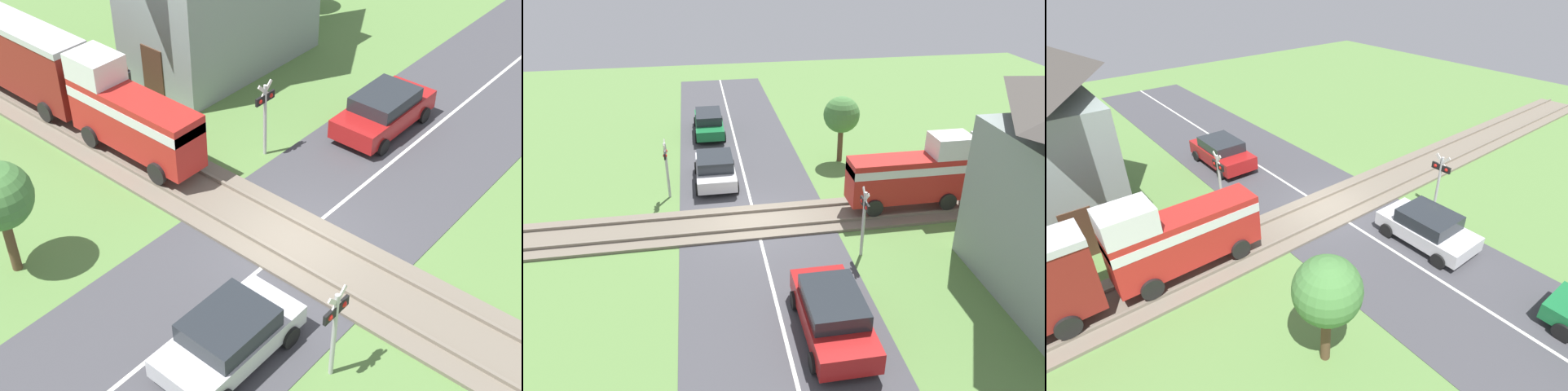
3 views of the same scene
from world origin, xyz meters
TOP-DOWN VIEW (x-y plane):
  - ground_plane at (0.00, 0.00)m, footprint 60.00×60.00m
  - road_surface at (0.00, 0.00)m, footprint 48.00×6.40m
  - track_bed at (0.00, 0.00)m, footprint 2.80×48.00m
  - train at (0.00, 10.23)m, footprint 1.58×12.10m
  - car_near_crossing at (-4.29, -1.44)m, footprint 3.82×2.01m
  - car_far_side at (7.06, 1.44)m, footprint 4.25×1.99m
  - crossing_signal_west_approach at (-3.09, -3.65)m, footprint 0.90×0.18m
  - crossing_signal_east_approach at (3.09, 3.65)m, footprint 0.90×0.18m
  - pedestrian_by_station at (2.32, 9.82)m, footprint 0.40×0.40m

SIDE VIEW (x-z plane):
  - ground_plane at x=0.00m, z-range 0.00..0.00m
  - road_surface at x=0.00m, z-range 0.00..0.02m
  - track_bed at x=0.00m, z-range -0.05..0.19m
  - pedestrian_by_station at x=2.32m, z-range -0.07..1.53m
  - car_near_crossing at x=-4.29m, z-range 0.04..1.44m
  - car_far_side at x=7.06m, z-range 0.04..1.53m
  - crossing_signal_west_approach at x=-3.09m, z-range 0.41..3.19m
  - crossing_signal_east_approach at x=3.09m, z-range 0.41..3.19m
  - train at x=0.00m, z-range 0.27..3.45m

